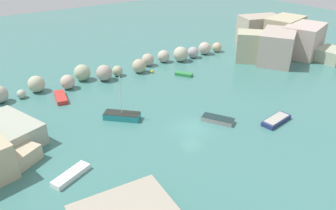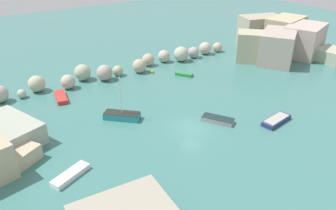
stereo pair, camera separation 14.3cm
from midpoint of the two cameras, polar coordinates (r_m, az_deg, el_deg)
cove_water at (r=40.43m, az=4.05°, el=-4.00°), size 160.00×160.00×0.00m
cliff_headland_right at (r=70.85m, az=18.12°, el=11.01°), size 20.52×23.41×6.01m
rock_breakwater at (r=56.77m, az=-7.17°, el=6.64°), size 42.27×4.72×2.71m
channel_buoy at (r=56.56m, az=-2.80°, el=5.74°), size 0.51×0.51×0.51m
moored_boat_0 at (r=55.48m, az=2.65°, el=5.30°), size 2.43×2.98×0.50m
moored_boat_2 at (r=42.51m, az=-7.99°, el=-1.83°), size 4.38×4.34×5.88m
moored_boat_3 at (r=49.64m, az=-17.98°, el=1.26°), size 2.12×4.28×0.59m
moored_boat_4 at (r=34.00m, az=-16.40°, el=-11.45°), size 4.21×2.73×0.54m
moored_boat_5 at (r=42.01m, az=8.42°, el=-2.48°), size 3.27×4.16×0.61m
moored_boat_6 at (r=43.57m, az=17.97°, el=-2.48°), size 4.58×2.18×0.60m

